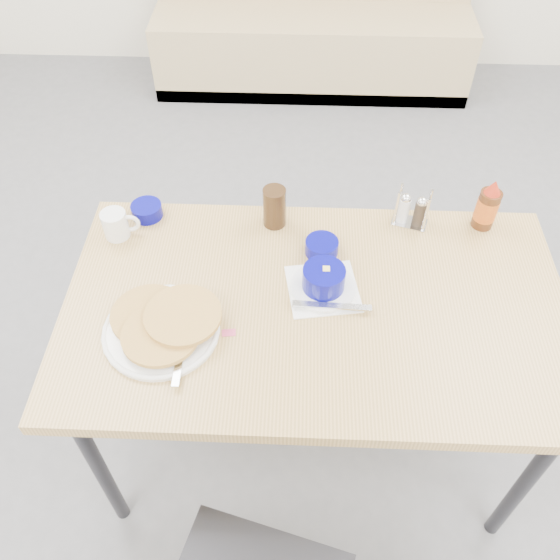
{
  "coord_description": "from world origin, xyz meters",
  "views": [
    {
      "loc": [
        -0.06,
        -0.78,
        2.03
      ],
      "look_at": [
        -0.1,
        0.28,
        0.82
      ],
      "focal_mm": 38.0,
      "sensor_mm": 36.0,
      "label": 1
    }
  ],
  "objects_px": {
    "coffee_mug": "(117,224)",
    "condiment_caddy": "(411,212)",
    "pancake_plate": "(163,326)",
    "butter_bowl": "(322,247)",
    "syrup_bottle": "(487,207)",
    "creamer_bowl": "(147,211)",
    "booth_bench": "(313,24)",
    "dining_table": "(315,318)",
    "grits_setting": "(324,282)",
    "amber_tumbler": "(274,207)"
  },
  "relations": [
    {
      "from": "butter_bowl",
      "to": "condiment_caddy",
      "type": "height_order",
      "value": "condiment_caddy"
    },
    {
      "from": "dining_table",
      "to": "pancake_plate",
      "type": "height_order",
      "value": "pancake_plate"
    },
    {
      "from": "creamer_bowl",
      "to": "amber_tumbler",
      "type": "relative_size",
      "value": 0.73
    },
    {
      "from": "amber_tumbler",
      "to": "butter_bowl",
      "type": "bearing_deg",
      "value": -39.79
    },
    {
      "from": "coffee_mug",
      "to": "syrup_bottle",
      "type": "xyz_separation_m",
      "value": [
        1.12,
        0.09,
        0.03
      ]
    },
    {
      "from": "dining_table",
      "to": "amber_tumbler",
      "type": "relative_size",
      "value": 10.59
    },
    {
      "from": "butter_bowl",
      "to": "syrup_bottle",
      "type": "bearing_deg",
      "value": 15.56
    },
    {
      "from": "pancake_plate",
      "to": "syrup_bottle",
      "type": "height_order",
      "value": "syrup_bottle"
    },
    {
      "from": "dining_table",
      "to": "grits_setting",
      "type": "distance_m",
      "value": 0.11
    },
    {
      "from": "amber_tumbler",
      "to": "condiment_caddy",
      "type": "xyz_separation_m",
      "value": [
        0.42,
        0.02,
        -0.02
      ]
    },
    {
      "from": "pancake_plate",
      "to": "booth_bench",
      "type": "bearing_deg",
      "value": 81.3
    },
    {
      "from": "booth_bench",
      "to": "coffee_mug",
      "type": "bearing_deg",
      "value": -104.79
    },
    {
      "from": "pancake_plate",
      "to": "butter_bowl",
      "type": "relative_size",
      "value": 3.36
    },
    {
      "from": "coffee_mug",
      "to": "butter_bowl",
      "type": "relative_size",
      "value": 1.15
    },
    {
      "from": "coffee_mug",
      "to": "syrup_bottle",
      "type": "distance_m",
      "value": 1.12
    },
    {
      "from": "butter_bowl",
      "to": "amber_tumbler",
      "type": "distance_m",
      "value": 0.19
    },
    {
      "from": "condiment_caddy",
      "to": "syrup_bottle",
      "type": "relative_size",
      "value": 0.73
    },
    {
      "from": "booth_bench",
      "to": "creamer_bowl",
      "type": "distance_m",
      "value": 2.3
    },
    {
      "from": "booth_bench",
      "to": "syrup_bottle",
      "type": "distance_m",
      "value": 2.31
    },
    {
      "from": "pancake_plate",
      "to": "syrup_bottle",
      "type": "distance_m",
      "value": 1.02
    },
    {
      "from": "butter_bowl",
      "to": "dining_table",
      "type": "bearing_deg",
      "value": -94.68
    },
    {
      "from": "pancake_plate",
      "to": "amber_tumbler",
      "type": "distance_m",
      "value": 0.51
    },
    {
      "from": "booth_bench",
      "to": "amber_tumbler",
      "type": "bearing_deg",
      "value": -93.34
    },
    {
      "from": "syrup_bottle",
      "to": "dining_table",
      "type": "bearing_deg",
      "value": -146.58
    },
    {
      "from": "dining_table",
      "to": "pancake_plate",
      "type": "relative_size",
      "value": 4.23
    },
    {
      "from": "coffee_mug",
      "to": "butter_bowl",
      "type": "distance_m",
      "value": 0.62
    },
    {
      "from": "grits_setting",
      "to": "creamer_bowl",
      "type": "xyz_separation_m",
      "value": [
        -0.55,
        0.29,
        -0.01
      ]
    },
    {
      "from": "pancake_plate",
      "to": "syrup_bottle",
      "type": "bearing_deg",
      "value": 25.93
    },
    {
      "from": "booth_bench",
      "to": "coffee_mug",
      "type": "distance_m",
      "value": 2.41
    },
    {
      "from": "grits_setting",
      "to": "amber_tumbler",
      "type": "height_order",
      "value": "amber_tumbler"
    },
    {
      "from": "dining_table",
      "to": "butter_bowl",
      "type": "height_order",
      "value": "butter_bowl"
    },
    {
      "from": "pancake_plate",
      "to": "amber_tumbler",
      "type": "bearing_deg",
      "value": 57.36
    },
    {
      "from": "syrup_bottle",
      "to": "creamer_bowl",
      "type": "bearing_deg",
      "value": 180.0
    },
    {
      "from": "amber_tumbler",
      "to": "condiment_caddy",
      "type": "height_order",
      "value": "amber_tumbler"
    },
    {
      "from": "syrup_bottle",
      "to": "grits_setting",
      "type": "bearing_deg",
      "value": -149.99
    },
    {
      "from": "booth_bench",
      "to": "dining_table",
      "type": "bearing_deg",
      "value": -90.0
    },
    {
      "from": "coffee_mug",
      "to": "condiment_caddy",
      "type": "height_order",
      "value": "condiment_caddy"
    },
    {
      "from": "creamer_bowl",
      "to": "pancake_plate",
      "type": "bearing_deg",
      "value": -74.09
    },
    {
      "from": "grits_setting",
      "to": "butter_bowl",
      "type": "height_order",
      "value": "grits_setting"
    },
    {
      "from": "coffee_mug",
      "to": "amber_tumbler",
      "type": "bearing_deg",
      "value": 8.64
    },
    {
      "from": "syrup_bottle",
      "to": "butter_bowl",
      "type": "bearing_deg",
      "value": -164.44
    },
    {
      "from": "butter_bowl",
      "to": "syrup_bottle",
      "type": "xyz_separation_m",
      "value": [
        0.5,
        0.14,
        0.05
      ]
    },
    {
      "from": "coffee_mug",
      "to": "grits_setting",
      "type": "xyz_separation_m",
      "value": [
        0.62,
        -0.2,
        -0.01
      ]
    },
    {
      "from": "butter_bowl",
      "to": "creamer_bowl",
      "type": "bearing_deg",
      "value": 165.78
    },
    {
      "from": "dining_table",
      "to": "creamer_bowl",
      "type": "bearing_deg",
      "value": 147.4
    },
    {
      "from": "syrup_bottle",
      "to": "pancake_plate",
      "type": "bearing_deg",
      "value": -154.07
    },
    {
      "from": "amber_tumbler",
      "to": "booth_bench",
      "type": "bearing_deg",
      "value": 86.66
    },
    {
      "from": "butter_bowl",
      "to": "syrup_bottle",
      "type": "distance_m",
      "value": 0.52
    },
    {
      "from": "amber_tumbler",
      "to": "condiment_caddy",
      "type": "bearing_deg",
      "value": 2.4
    },
    {
      "from": "pancake_plate",
      "to": "grits_setting",
      "type": "relative_size",
      "value": 1.36
    }
  ]
}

